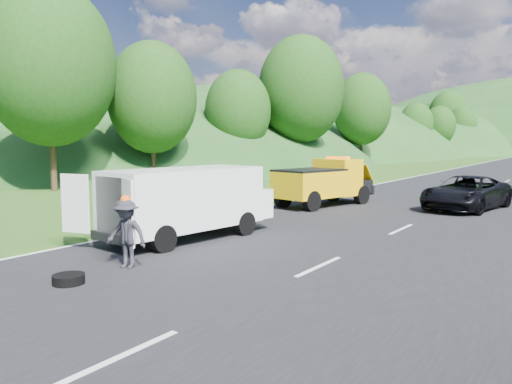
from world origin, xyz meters
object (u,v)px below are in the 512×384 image
Objects in this scene: woman at (173,227)px; worker at (127,268)px; child at (166,236)px; suitcase at (167,219)px; tow_truck at (324,182)px; spare_tire at (69,285)px; passing_suv at (465,210)px; white_van at (189,199)px.

worker is at bearing -138.28° from woman.
child is 2.06× the size of suitcase.
spare_tire is (1.25, -14.29, -1.10)m from tow_truck.
suitcase is at bearing 117.92° from spare_tire.
worker is at bearing -97.08° from passing_suv.
white_van reaches higher than suitcase.
tow_truck is at bearing 82.82° from worker.
passing_suv is at bearing -26.50° from woman.
spare_tire is (3.31, -6.25, -0.26)m from suitcase.
tow_truck is at bearing -3.30° from woman.
worker is at bearing 91.03° from spare_tire.
tow_truck reaches higher than child.
white_van is at bearing -76.57° from tow_truck.
spare_tire is at bearing -32.79° from child.
tow_truck reaches higher than woman.
child reaches higher than suitcase.
child is 4.03m from worker.
child is 1.71m from suitcase.
spare_tire is (0.03, -1.60, 0.00)m from worker.
passing_suv is (7.40, 10.37, 0.00)m from woman.
suitcase is at bearing 167.88° from child.
spare_tire is at bearing -101.67° from worker.
tow_truck is 3.38× the size of worker.
white_van reaches higher than worker.
worker is 3.16× the size of suitcase.
woman is at bearing -116.20° from passing_suv.
white_van is 3.81m from worker.
suitcase is 7.08m from spare_tire.
woman is 1.49m from child.
woman reaches higher than child.
tow_truck is 3.51× the size of woman.
woman is 2.36× the size of spare_tire.
white_van is at bearing -114.30° from woman.
tow_truck is 0.87× the size of white_van.
white_van is 2.53m from woman.
white_van reaches higher than passing_suv.
white_van is 9.57× the size of spare_tire.
woman is (-1.76, -8.04, -1.10)m from tow_truck.
suitcase is (-2.15, 1.22, -0.97)m from white_van.
suitcase is (-3.29, 4.65, 0.26)m from worker.
tow_truck is 1.06× the size of passing_suv.
passing_suv is at bearing 53.38° from suitcase.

